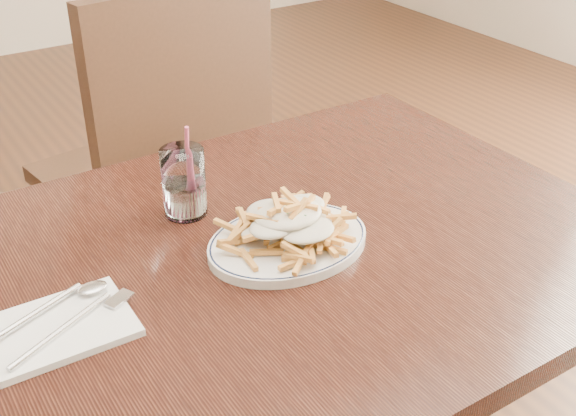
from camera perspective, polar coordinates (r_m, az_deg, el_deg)
table at (r=1.14m, az=-3.11°, el=-7.10°), size 1.20×0.80×0.75m
chair_far at (r=1.80m, az=-9.76°, el=4.01°), size 0.53×0.53×1.01m
fries_plate at (r=1.11m, az=0.00°, el=-2.71°), size 0.28×0.25×0.02m
loaded_fries at (r=1.09m, az=0.00°, el=-0.94°), size 0.24×0.21×0.06m
napkin at (r=1.00m, az=-18.30°, el=-9.20°), size 0.21×0.14×0.01m
cutlery at (r=1.00m, az=-18.50°, el=-8.62°), size 0.21×0.15×0.01m
water_glass at (r=1.19m, az=-8.19°, el=1.72°), size 0.07×0.07×0.16m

